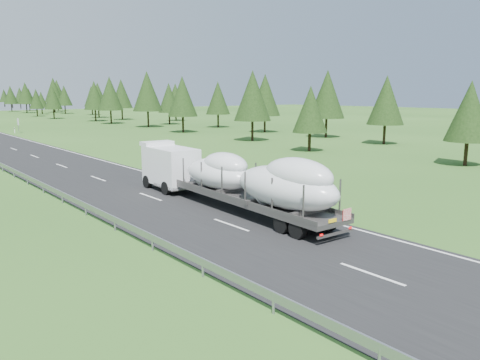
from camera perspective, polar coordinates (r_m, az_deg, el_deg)
ground at (r=19.52m, az=15.72°, el=-11.02°), size 400.00×400.00×0.00m
highway_sign at (r=93.10m, az=-25.43°, el=6.32°), size 0.08×0.90×2.60m
tree_line_right at (r=128.01m, az=-14.29°, el=10.08°), size 26.35×326.36×12.64m
boat_truck at (r=28.49m, az=-0.75°, el=0.43°), size 3.27×18.52×3.79m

